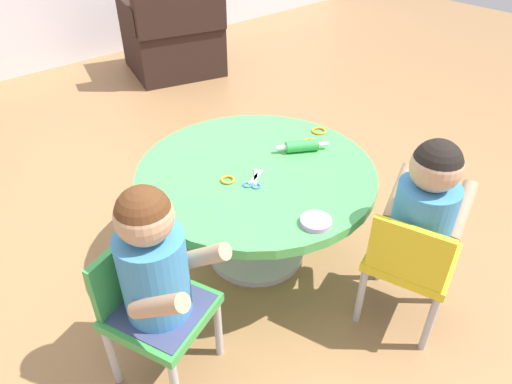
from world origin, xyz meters
The scene contains 13 objects.
ground_plane centered at (0.00, 0.00, 0.00)m, with size 10.00×10.00×0.00m, color #9E7247.
craft_table centered at (0.00, 0.00, 0.37)m, with size 0.98×0.98×0.47m.
child_chair_left centered at (-0.64, -0.21, 0.31)m, with size 0.39×0.39×0.54m.
seated_child_left centered at (-0.63, -0.25, 0.53)m, with size 0.37×0.42×0.51m.
child_chair_right centered at (0.18, -0.65, 0.31)m, with size 0.38×0.38×0.54m.
seated_child_right centered at (0.21, -0.64, 0.53)m, with size 0.41×0.36×0.51m.
armchair_dark centered at (0.99, 2.15, 0.31)m, with size 0.86×0.88×0.85m.
rolling_pin centered at (0.24, -0.02, 0.49)m, with size 0.21×0.14×0.05m.
craft_scissors centered at (-0.07, -0.07, 0.47)m, with size 0.14×0.12×0.01m.
playdough_blob_0 centered at (-0.08, -0.40, 0.48)m, with size 0.11×0.11×0.02m, color #CC99E5.
cookie_cutter_0 centered at (-0.14, 0.01, 0.47)m, with size 0.06×0.06×0.01m, color orange.
cookie_cutter_1 centered at (0.43, 0.04, 0.47)m, with size 0.07×0.07×0.01m, color orange.
cookie_cutter_2 centered at (0.32, 0.00, 0.47)m, with size 0.07×0.07×0.01m, color orange.
Camera 1 is at (-1.06, -1.20, 1.50)m, focal length 32.58 mm.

